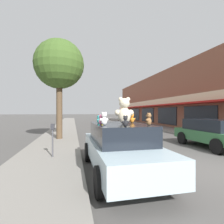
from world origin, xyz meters
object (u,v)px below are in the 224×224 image
object	(u,v)px
teddy_bear_giant	(124,111)
street_tree	(59,65)
teddy_bear_yellow	(101,120)
teddy_bear_white	(104,119)
parking_meter	(53,136)
teddy_bear_black	(125,121)
teddy_bear_orange	(132,118)
plush_art_car	(119,146)
teddy_bear_brown	(149,119)
teddy_bear_pink	(101,120)
teddy_bear_teal	(99,119)
parked_car_far_center	(211,132)

from	to	relation	value
teddy_bear_giant	street_tree	size ratio (longest dim) A/B	0.13
teddy_bear_giant	teddy_bear_yellow	xyz separation A→B (m)	(-0.61, 0.64, -0.29)
teddy_bear_giant	teddy_bear_yellow	bearing A→B (deg)	-39.93
teddy_bear_white	parking_meter	xyz separation A→B (m)	(-1.61, 2.24, -0.73)
teddy_bear_white	teddy_bear_black	bearing A→B (deg)	102.60
parking_meter	teddy_bear_orange	bearing A→B (deg)	-27.29
plush_art_car	street_tree	bearing A→B (deg)	108.92
teddy_bear_yellow	teddy_bear_brown	bearing A→B (deg)	133.92
teddy_bear_brown	teddy_bear_pink	distance (m)	1.35
plush_art_car	teddy_bear_pink	distance (m)	1.10
plush_art_car	teddy_bear_brown	size ratio (longest dim) A/B	13.52
teddy_bear_white	teddy_bear_yellow	xyz separation A→B (m)	(0.09, 1.02, -0.07)
teddy_bear_orange	teddy_bear_brown	world-z (taller)	teddy_bear_brown
teddy_bear_orange	teddy_bear_teal	size ratio (longest dim) A/B	1.19
teddy_bear_pink	plush_art_car	bearing A→B (deg)	-92.10
teddy_bear_orange	teddy_bear_white	bearing A→B (deg)	75.58
teddy_bear_giant	parked_car_far_center	bearing A→B (deg)	-147.87
teddy_bear_teal	street_tree	xyz separation A→B (m)	(-1.68, 6.10, 3.28)
teddy_bear_giant	teddy_bear_yellow	world-z (taller)	teddy_bear_giant
teddy_bear_orange	teddy_bear_pink	bearing A→B (deg)	68.76
teddy_bear_white	teddy_bear_brown	distance (m)	1.23
parked_car_far_center	teddy_bear_pink	bearing A→B (deg)	-155.51
teddy_bear_white	teddy_bear_brown	xyz separation A→B (m)	(1.20, -0.31, -0.01)
teddy_bear_pink	parked_car_far_center	size ratio (longest dim) A/B	0.07
teddy_bear_orange	teddy_bear_brown	size ratio (longest dim) A/B	0.89
teddy_bear_brown	street_tree	size ratio (longest dim) A/B	0.05
teddy_bear_white	teddy_bear_pink	xyz separation A→B (m)	(-0.07, 0.15, -0.04)
teddy_bear_pink	parked_car_far_center	bearing A→B (deg)	-93.05
teddy_bear_giant	parked_car_far_center	distance (m)	6.22
teddy_bear_yellow	parked_car_far_center	distance (m)	6.50
plush_art_car	parked_car_far_center	xyz separation A→B (m)	(5.66, 2.57, 0.01)
plush_art_car	teddy_bear_giant	bearing A→B (deg)	-28.39
teddy_bear_teal	teddy_bear_brown	size ratio (longest dim) A/B	0.75
teddy_bear_brown	street_tree	world-z (taller)	street_tree
teddy_bear_giant	street_tree	world-z (taller)	street_tree
teddy_bear_yellow	teddy_bear_brown	size ratio (longest dim) A/B	0.63
plush_art_car	teddy_bear_orange	xyz separation A→B (m)	(0.55, 0.39, 0.85)
teddy_bear_brown	parked_car_far_center	size ratio (longest dim) A/B	0.08
street_tree	parking_meter	distance (m)	6.15
plush_art_car	teddy_bear_brown	xyz separation A→B (m)	(0.63, -0.76, 0.87)
plush_art_car	parking_meter	size ratio (longest dim) A/B	3.68
teddy_bear_giant	teddy_bear_teal	xyz separation A→B (m)	(-0.73, 0.48, -0.27)
teddy_bear_black	parked_car_far_center	bearing A→B (deg)	-164.78
teddy_bear_giant	teddy_bear_white	distance (m)	0.82
teddy_bear_giant	teddy_bear_black	distance (m)	1.12
teddy_bear_orange	teddy_bear_yellow	world-z (taller)	teddy_bear_orange
teddy_bear_teal	parking_meter	bearing A→B (deg)	-106.84
teddy_bear_teal	street_tree	bearing A→B (deg)	-140.17
teddy_bear_black	teddy_bear_brown	bearing A→B (deg)	-172.31
teddy_bear_black	street_tree	bearing A→B (deg)	-91.64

